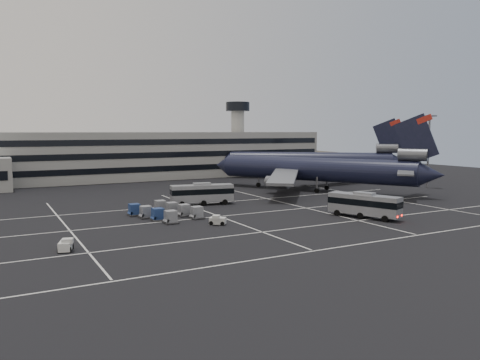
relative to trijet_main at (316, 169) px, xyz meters
name	(u,v)px	position (x,y,z in m)	size (l,w,h in m)	color
ground	(262,217)	(-29.12, -23.16, -5.25)	(260.00, 260.00, 0.00)	black
lane_markings	(265,216)	(-28.17, -22.43, -5.24)	(90.00, 55.62, 0.01)	silver
terminal	(129,156)	(-32.07, 47.98, 1.68)	(125.00, 26.00, 24.00)	gray
hills	(119,183)	(-11.13, 146.84, -17.32)	(352.00, 180.00, 44.00)	#38332B
lightpole_right	(429,141)	(28.88, -8.16, 6.57)	(2.40, 2.40, 18.28)	slate
trijet_main	(316,169)	(0.00, 0.00, 0.00)	(41.85, 52.40, 18.08)	black
trijet_far	(312,161)	(17.08, 24.13, 0.18)	(47.99, 41.26, 18.08)	black
bus_near	(364,204)	(-14.55, -31.71, -2.91)	(7.02, 12.27, 4.27)	gray
bus_far	(202,193)	(-32.59, -6.24, -2.89)	(12.51, 5.08, 4.31)	gray
tug_a	(65,245)	(-61.39, -30.94, -4.54)	(2.18, 2.82, 1.61)	silver
tug_b	(218,220)	(-38.32, -25.34, -4.56)	(2.79, 2.65, 1.56)	silver
uld_cluster	(165,211)	(-43.39, -15.37, -4.26)	(11.00, 13.96, 2.02)	#2D2D30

